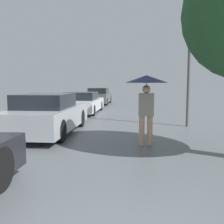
{
  "coord_description": "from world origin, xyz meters",
  "views": [
    {
      "loc": [
        -0.41,
        -0.66,
        1.58
      ],
      "look_at": [
        -1.0,
        5.82,
        0.86
      ],
      "focal_mm": 40.0,
      "sensor_mm": 36.0,
      "label": 1
    }
  ],
  "objects_px": {
    "pedestrian": "(146,89)",
    "parked_car_second": "(48,115)",
    "parked_car_third": "(83,103)",
    "street_lamp": "(190,47)",
    "parked_car_farthest": "(99,96)"
  },
  "relations": [
    {
      "from": "parked_car_farthest",
      "to": "street_lamp",
      "type": "distance_m",
      "value": 11.92
    },
    {
      "from": "parked_car_second",
      "to": "parked_car_third",
      "type": "xyz_separation_m",
      "value": [
        -0.08,
        5.95,
        -0.06
      ]
    },
    {
      "from": "pedestrian",
      "to": "parked_car_second",
      "type": "height_order",
      "value": "pedestrian"
    },
    {
      "from": "pedestrian",
      "to": "parked_car_third",
      "type": "xyz_separation_m",
      "value": [
        -3.2,
        7.3,
        -0.93
      ]
    },
    {
      "from": "parked_car_third",
      "to": "street_lamp",
      "type": "height_order",
      "value": "street_lamp"
    },
    {
      "from": "parked_car_farthest",
      "to": "street_lamp",
      "type": "bearing_deg",
      "value": -65.16
    },
    {
      "from": "street_lamp",
      "to": "parked_car_second",
      "type": "bearing_deg",
      "value": -160.02
    },
    {
      "from": "parked_car_third",
      "to": "street_lamp",
      "type": "relative_size",
      "value": 0.94
    },
    {
      "from": "street_lamp",
      "to": "parked_car_farthest",
      "type": "bearing_deg",
      "value": 114.84
    },
    {
      "from": "parked_car_second",
      "to": "street_lamp",
      "type": "xyz_separation_m",
      "value": [
        4.82,
        1.75,
        2.35
      ]
    },
    {
      "from": "parked_car_farthest",
      "to": "street_lamp",
      "type": "relative_size",
      "value": 0.95
    },
    {
      "from": "parked_car_third",
      "to": "street_lamp",
      "type": "bearing_deg",
      "value": -40.54
    },
    {
      "from": "pedestrian",
      "to": "parked_car_farthest",
      "type": "xyz_separation_m",
      "value": [
        -3.21,
        13.71,
        -0.87
      ]
    },
    {
      "from": "pedestrian",
      "to": "street_lamp",
      "type": "relative_size",
      "value": 0.38
    },
    {
      "from": "pedestrian",
      "to": "parked_car_second",
      "type": "distance_m",
      "value": 3.51
    }
  ]
}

